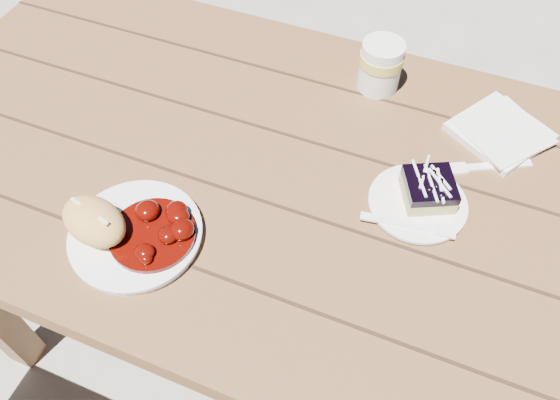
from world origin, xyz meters
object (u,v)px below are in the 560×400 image
at_px(main_plate, 136,235).
at_px(dessert_plate, 417,204).
at_px(blueberry_cake, 429,189).
at_px(second_cup, 380,66).
at_px(picnic_table, 395,257).
at_px(bread_roll, 94,221).

distance_m(main_plate, dessert_plate, 0.47).
bearing_deg(dessert_plate, main_plate, -149.89).
height_order(dessert_plate, blueberry_cake, blueberry_cake).
height_order(blueberry_cake, second_cup, second_cup).
bearing_deg(dessert_plate, second_cup, 119.02).
bearing_deg(picnic_table, second_cup, 117.05).
distance_m(picnic_table, bread_roll, 0.56).
bearing_deg(blueberry_cake, bread_roll, -176.03).
relative_size(picnic_table, dessert_plate, 12.42).
xyz_separation_m(picnic_table, dessert_plate, (0.01, 0.01, 0.17)).
xyz_separation_m(picnic_table, blueberry_cake, (0.02, 0.03, 0.19)).
height_order(picnic_table, blueberry_cake, blueberry_cake).
bearing_deg(bread_roll, picnic_table, 28.34).
bearing_deg(bread_roll, blueberry_cake, 29.87).
xyz_separation_m(dessert_plate, second_cup, (-0.15, 0.26, 0.05)).
relative_size(blueberry_cake, second_cup, 1.04).
xyz_separation_m(picnic_table, second_cup, (-0.14, 0.27, 0.21)).
xyz_separation_m(picnic_table, bread_roll, (-0.46, -0.25, 0.21)).
bearing_deg(picnic_table, main_plate, -150.60).
height_order(picnic_table, main_plate, main_plate).
relative_size(main_plate, second_cup, 2.04).
distance_m(picnic_table, dessert_plate, 0.17).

